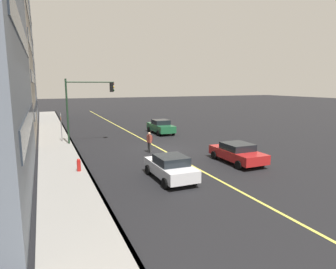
{
  "coord_description": "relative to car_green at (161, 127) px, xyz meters",
  "views": [
    {
      "loc": [
        -22.37,
        9.08,
        5.43
      ],
      "look_at": [
        -1.35,
        0.04,
        1.52
      ],
      "focal_mm": 31.37,
      "sensor_mm": 36.0,
      "label": 1
    }
  ],
  "objects": [
    {
      "name": "ground",
      "position": [
        -7.87,
        3.04,
        -0.77
      ],
      "size": [
        200.0,
        200.0,
        0.0
      ],
      "primitive_type": "plane",
      "color": "black"
    },
    {
      "name": "car_green",
      "position": [
        0.0,
        0.0,
        0.0
      ],
      "size": [
        4.52,
        1.97,
        1.54
      ],
      "color": "#1E6038",
      "rests_on": "ground"
    },
    {
      "name": "car_red",
      "position": [
        -13.76,
        -0.26,
        -0.05
      ],
      "size": [
        4.46,
        2.11,
        1.38
      ],
      "color": "red",
      "rests_on": "ground"
    },
    {
      "name": "lane_stripe_center",
      "position": [
        -7.87,
        3.04,
        -0.77
      ],
      "size": [
        80.0,
        0.16,
        0.01
      ],
      "primitive_type": "cube",
      "color": "#D8CC4C",
      "rests_on": "ground"
    },
    {
      "name": "sidewalk_slab",
      "position": [
        -7.87,
        11.14,
        -0.7
      ],
      "size": [
        80.0,
        2.95,
        0.15
      ],
      "primitive_type": "cube",
      "color": "gray",
      "rests_on": "ground"
    },
    {
      "name": "pedestrian_with_backpack",
      "position": [
        -8.44,
        4.36,
        0.2
      ],
      "size": [
        0.45,
        0.45,
        1.67
      ],
      "color": "#383838",
      "rests_on": "ground"
    },
    {
      "name": "car_white",
      "position": [
        -15.31,
        5.54,
        -0.04
      ],
      "size": [
        4.11,
        1.95,
        1.43
      ],
      "color": "silver",
      "rests_on": "ground"
    },
    {
      "name": "street_sign_post",
      "position": [
        -1.26,
        10.57,
        0.9
      ],
      "size": [
        0.6,
        0.08,
        2.84
      ],
      "color": "slate",
      "rests_on": "ground"
    },
    {
      "name": "fire_hydrant",
      "position": [
        -12.0,
        10.26,
        -0.31
      ],
      "size": [
        0.24,
        0.24,
        0.94
      ],
      "color": "red",
      "rests_on": "ground"
    },
    {
      "name": "curb_edge",
      "position": [
        -7.87,
        9.74,
        -0.7
      ],
      "size": [
        80.0,
        0.16,
        0.15
      ],
      "primitive_type": "cube",
      "color": "slate",
      "rests_on": "ground"
    },
    {
      "name": "traffic_light_mast",
      "position": [
        -2.77,
        8.43,
        3.31
      ],
      "size": [
        0.28,
        4.38,
        5.94
      ],
      "color": "#1E3823",
      "rests_on": "ground"
    }
  ]
}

